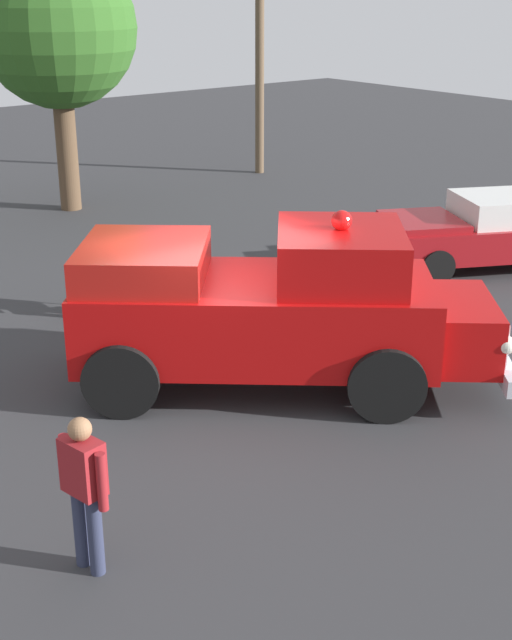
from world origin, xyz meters
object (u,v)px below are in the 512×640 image
spectator_standing (84,484)px  oak_tree_left (57,30)px  lawn_chair_near_truck (88,280)px  lawn_chair_spare (189,289)px  vintage_fire_truck (273,307)px  classic_hot_rod (488,231)px  utility_pole (260,38)px  lawn_chair_by_car (367,277)px  spectator_seated (91,276)px

spectator_standing → oak_tree_left: 15.28m
lawn_chair_near_truck → lawn_chair_spare: 1.87m
vintage_fire_truck → oak_tree_left: oak_tree_left is taller
classic_hot_rod → lawn_chair_near_truck: (-2.68, -7.59, -0.16)m
spectator_standing → utility_pole: size_ratio=0.22×
lawn_chair_by_car → spectator_seated: size_ratio=0.79×
classic_hot_rod → utility_pole: 10.79m
lawn_chair_near_truck → lawn_chair_by_car: bearing=53.4°
lawn_chair_spare → classic_hot_rod: bearing=79.9°
vintage_fire_truck → lawn_chair_by_car: vintage_fire_truck is taller
lawn_chair_near_truck → spectator_seated: 0.17m
lawn_chair_near_truck → lawn_chair_by_car: same height
vintage_fire_truck → lawn_chair_near_truck: (-4.31, -0.62, -0.61)m
oak_tree_left → vintage_fire_truck: bearing=-13.0°
classic_hot_rod → spectator_standing: size_ratio=2.82×
classic_hot_rod → utility_pole: size_ratio=0.63×
classic_hot_rod → spectator_seated: (-2.55, -7.58, -0.05)m
vintage_fire_truck → spectator_seated: 4.25m
vintage_fire_truck → spectator_standing: vintage_fire_truck is taller
classic_hot_rod → lawn_chair_near_truck: classic_hot_rod is taller
classic_hot_rod → utility_pole: utility_pole is taller
spectator_seated → utility_pole: bearing=127.7°
vintage_fire_truck → utility_pole: bearing=142.0°
classic_hot_rod → spectator_seated: classic_hot_rod is taller
lawn_chair_spare → spectator_seated: bearing=-142.1°
lawn_chair_by_car → lawn_chair_spare: (-1.39, -2.84, 0.00)m
utility_pole → classic_hot_rod: bearing=-12.2°
utility_pole → spectator_standing: bearing=-43.7°
lawn_chair_near_truck → utility_pole: size_ratio=0.14×
lawn_chair_spare → vintage_fire_truck: bearing=-9.6°
lawn_chair_near_truck → lawn_chair_by_car: (2.91, 3.92, 0.00)m
utility_pole → lawn_chair_spare: bearing=-44.2°
lawn_chair_spare → spectator_seated: 1.77m
oak_tree_left → utility_pole: (-0.52, 6.57, -0.46)m
lawn_chair_by_car → utility_pole: size_ratio=0.14×
lawn_chair_near_truck → spectator_seated: size_ratio=0.79×
spectator_seated → classic_hot_rod: bearing=71.4°
classic_hot_rod → oak_tree_left: size_ratio=0.75×
lawn_chair_near_truck → spectator_standing: bearing=-28.3°
vintage_fire_truck → spectator_seated: bearing=-171.6°
lawn_chair_by_car → spectator_standing: size_ratio=0.61×
classic_hot_rod → spectator_standing: bearing=-71.3°
oak_tree_left → spectator_seated: bearing=-24.4°
lawn_chair_near_truck → spectator_standing: (6.43, -3.47, 0.37)m
vintage_fire_truck → classic_hot_rod: size_ratio=1.26×
lawn_chair_by_car → utility_pole: (-10.32, 5.84, 3.30)m
oak_tree_left → utility_pole: bearing=94.5°
spectator_standing → utility_pole: (-13.84, 13.23, 2.93)m
classic_hot_rod → utility_pole: bearing=167.8°
lawn_chair_near_truck → lawn_chair_spare: size_ratio=1.00×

